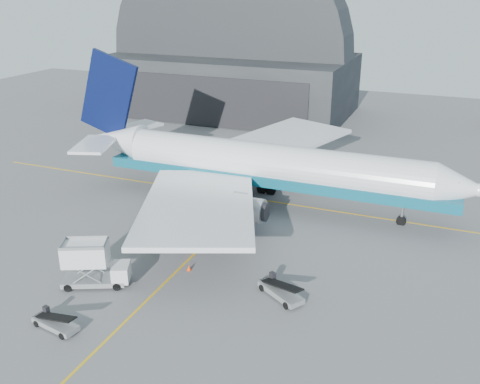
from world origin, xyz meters
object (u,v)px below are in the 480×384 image
at_px(airliner, 258,164).
at_px(belt_loader_a, 55,323).
at_px(pushback_tug, 199,243).
at_px(belt_loader_b, 280,291).
at_px(catering_truck, 92,265).

relative_size(airliner, belt_loader_a, 11.40).
relative_size(pushback_tug, belt_loader_b, 0.82).
distance_m(airliner, belt_loader_a, 32.10).
distance_m(pushback_tug, belt_loader_b, 12.28).
xyz_separation_m(catering_truck, pushback_tug, (5.82, 10.31, -1.52)).
bearing_deg(belt_loader_a, airliner, 89.42).
bearing_deg(airliner, pushback_tug, -95.36).
relative_size(airliner, belt_loader_b, 10.69).
bearing_deg(belt_loader_b, belt_loader_a, -110.56).
relative_size(catering_truck, belt_loader_a, 1.43).
height_order(pushback_tug, belt_loader_a, belt_loader_a).
distance_m(airliner, catering_truck, 25.64).
bearing_deg(airliner, belt_loader_a, -100.87).
bearing_deg(belt_loader_b, pushback_tug, -174.24).
xyz_separation_m(airliner, catering_truck, (-7.14, -24.44, -3.00)).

